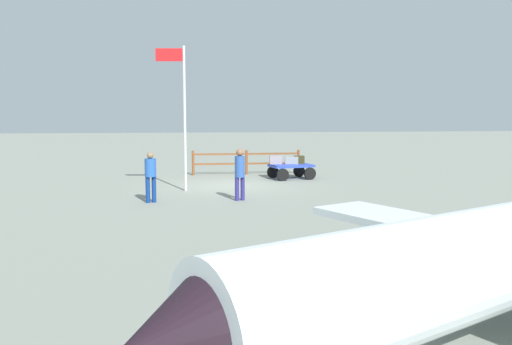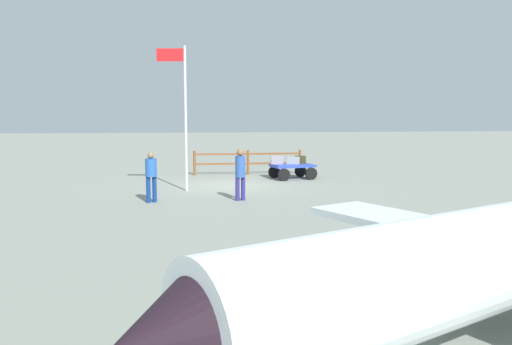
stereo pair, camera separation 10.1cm
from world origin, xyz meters
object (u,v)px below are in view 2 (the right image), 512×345
suitcase_tan (277,160)px  suitcase_navy (300,160)px  airplane_near (492,256)px  flagpole (183,107)px  worker_lead (151,173)px  luggage_cart (292,169)px  worker_trailing (240,171)px  suitcase_dark (293,160)px

suitcase_tan → suitcase_navy: bearing=-178.2°
airplane_near → flagpole: bearing=-74.0°
suitcase_navy → suitcase_tan: (1.07, 0.03, 0.01)m
worker_lead → luggage_cart: bearing=-135.9°
suitcase_navy → suitcase_tan: bearing=1.8°
suitcase_tan → worker_trailing: 6.26m
luggage_cart → airplane_near: (0.78, 16.62, 0.64)m
worker_trailing → airplane_near: airplane_near is taller
suitcase_tan → flagpole: (4.07, 3.43, 2.28)m
suitcase_tan → worker_lead: size_ratio=0.35×
suitcase_tan → airplane_near: airplane_near is taller
luggage_cart → flagpole: (4.67, 3.04, 2.64)m
worker_lead → airplane_near: airplane_near is taller
worker_lead → airplane_near: 12.14m
suitcase_navy → flagpole: 6.60m
luggage_cart → worker_lead: (5.68, 5.50, 0.50)m
airplane_near → flagpole: (3.89, -13.58, 2.00)m
luggage_cart → suitcase_navy: size_ratio=4.36×
suitcase_dark → suitcase_tan: 0.71m
luggage_cart → suitcase_dark: size_ratio=3.24×
suitcase_dark → worker_trailing: worker_trailing is taller
suitcase_dark → worker_lead: (5.78, 5.89, 0.17)m
suitcase_navy → worker_trailing: bearing=61.0°
suitcase_tan → flagpole: 5.79m
worker_lead → flagpole: bearing=-112.2°
suitcase_dark → airplane_near: (0.89, 17.00, 0.30)m
luggage_cart → suitcase_navy: (-0.46, -0.42, 0.35)m
airplane_near → suitcase_dark: bearing=-93.0°
airplane_near → luggage_cart: bearing=-92.7°
suitcase_navy → airplane_near: 17.09m
flagpole → suitcase_dark: bearing=-144.4°
worker_trailing → airplane_near: size_ratio=0.18×
suitcase_navy → suitcase_tan: suitcase_tan is taller
suitcase_navy → suitcase_dark: bearing=6.2°
worker_trailing → airplane_near: 11.33m
luggage_cart → suitcase_tan: suitcase_tan is taller
airplane_near → flagpole: size_ratio=1.76×
suitcase_tan → worker_lead: (5.07, 5.89, 0.15)m
worker_trailing → flagpole: (1.86, -2.43, 2.11)m
suitcase_dark → airplane_near: size_ratio=0.07×
suitcase_navy → suitcase_dark: size_ratio=0.74×
worker_lead → airplane_near: (-4.90, 11.11, 0.13)m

